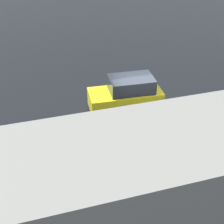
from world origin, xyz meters
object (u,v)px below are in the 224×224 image
Objects in this scene: moving_hatchback at (127,95)px; fire_hydrant at (92,144)px; pedestrian at (75,143)px; sign_post at (63,152)px.

fire_hydrant is at bearing 46.78° from moving_hatchback.
moving_hatchback is at bearing -140.62° from pedestrian.
moving_hatchback reaches higher than fire_hydrant.
pedestrian is (3.39, 2.78, -0.34)m from moving_hatchback.
sign_post reaches higher than fire_hydrant.
sign_post is at bearing 46.41° from moving_hatchback.
pedestrian is 0.51× the size of sign_post.
moving_hatchback is 1.67× the size of sign_post.
fire_hydrant is at bearing -178.60° from pedestrian.
sign_post is at bearing 45.75° from fire_hydrant.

